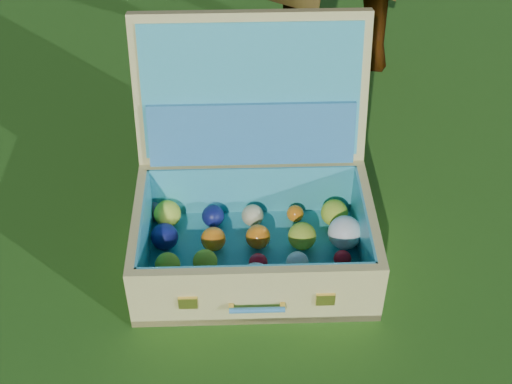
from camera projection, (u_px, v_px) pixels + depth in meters
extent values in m
plane|color=#215114|center=(282.00, 237.00, 2.06)|extent=(60.00, 60.00, 0.00)
sphere|color=#466FB6|center=(152.00, 211.00, 2.08)|extent=(0.08, 0.08, 0.08)
cube|color=#D9CB74|center=(254.00, 261.00, 1.97)|extent=(0.67, 0.48, 0.02)
cube|color=#D9CB74|center=(257.00, 296.00, 1.76)|extent=(0.63, 0.08, 0.19)
cube|color=#D9CB74|center=(252.00, 191.00, 2.06)|extent=(0.63, 0.08, 0.19)
cube|color=#D9CB74|center=(140.00, 242.00, 1.91)|extent=(0.06, 0.38, 0.19)
cube|color=#D9CB74|center=(367.00, 237.00, 1.92)|extent=(0.06, 0.38, 0.19)
cube|color=teal|center=(254.00, 257.00, 1.96)|extent=(0.62, 0.43, 0.01)
cube|color=teal|center=(256.00, 289.00, 1.77)|extent=(0.59, 0.06, 0.17)
cube|color=teal|center=(252.00, 191.00, 2.05)|extent=(0.59, 0.06, 0.17)
cube|color=teal|center=(145.00, 239.00, 1.90)|extent=(0.04, 0.38, 0.17)
cube|color=teal|center=(362.00, 234.00, 1.91)|extent=(0.04, 0.38, 0.17)
cube|color=#D9CB74|center=(251.00, 89.00, 1.93)|extent=(0.64, 0.18, 0.42)
cube|color=teal|center=(251.00, 92.00, 1.91)|extent=(0.59, 0.14, 0.37)
cube|color=teal|center=(252.00, 134.00, 1.96)|extent=(0.57, 0.11, 0.18)
cube|color=#F2C659|center=(188.00, 303.00, 1.75)|extent=(0.05, 0.01, 0.04)
cube|color=#F2C659|center=(325.00, 299.00, 1.75)|extent=(0.05, 0.01, 0.04)
cylinder|color=teal|center=(257.00, 310.00, 1.75)|extent=(0.14, 0.03, 0.01)
cube|color=#F2C659|center=(231.00, 308.00, 1.75)|extent=(0.01, 0.02, 0.01)
cube|color=#F2C659|center=(283.00, 307.00, 1.76)|extent=(0.01, 0.02, 0.01)
sphere|color=beige|center=(161.00, 284.00, 1.82)|extent=(0.08, 0.08, 0.08)
sphere|color=#C68F1A|center=(205.00, 287.00, 1.82)|extent=(0.07, 0.07, 0.07)
sphere|color=white|center=(256.00, 280.00, 1.83)|extent=(0.09, 0.09, 0.09)
sphere|color=#CAE036|center=(303.00, 281.00, 1.84)|extent=(0.06, 0.06, 0.06)
sphere|color=#C68F1A|center=(350.00, 283.00, 1.83)|extent=(0.09, 0.09, 0.09)
sphere|color=#CAE036|center=(168.00, 265.00, 1.89)|extent=(0.07, 0.07, 0.07)
sphere|color=#CAE036|center=(205.00, 262.00, 1.90)|extent=(0.07, 0.07, 0.07)
sphere|color=red|center=(258.00, 263.00, 1.90)|extent=(0.05, 0.05, 0.05)
sphere|color=white|center=(297.00, 263.00, 1.90)|extent=(0.06, 0.06, 0.06)
sphere|color=red|center=(342.00, 259.00, 1.92)|extent=(0.05, 0.05, 0.05)
sphere|color=#101551|center=(165.00, 237.00, 1.96)|extent=(0.08, 0.08, 0.08)
sphere|color=orange|center=(213.00, 239.00, 1.96)|extent=(0.07, 0.07, 0.07)
sphere|color=orange|center=(258.00, 237.00, 1.96)|extent=(0.07, 0.07, 0.07)
sphere|color=#CAE036|center=(302.00, 236.00, 1.96)|extent=(0.08, 0.08, 0.08)
sphere|color=white|center=(345.00, 232.00, 1.96)|extent=(0.09, 0.09, 0.09)
sphere|color=#CAE036|center=(167.00, 214.00, 2.03)|extent=(0.08, 0.08, 0.08)
sphere|color=#101551|center=(213.00, 216.00, 2.03)|extent=(0.06, 0.06, 0.06)
sphere|color=beige|center=(253.00, 215.00, 2.03)|extent=(0.06, 0.06, 0.06)
sphere|color=orange|center=(295.00, 213.00, 2.05)|extent=(0.05, 0.05, 0.05)
sphere|color=#CAE036|center=(334.00, 213.00, 2.03)|extent=(0.08, 0.08, 0.08)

